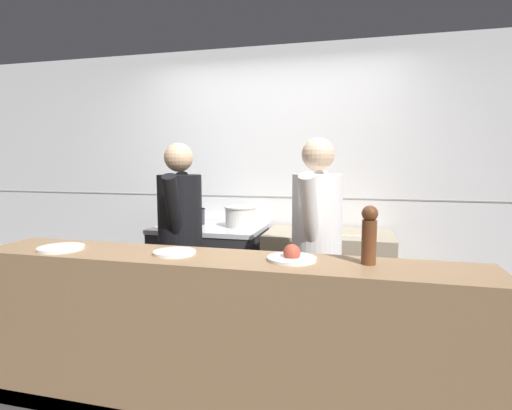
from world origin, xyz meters
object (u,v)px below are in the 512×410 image
object	(u,v)px
stock_pot	(192,216)
sauce_pot	(241,216)
chefs_knife	(345,235)
plated_dish_appetiser	(175,252)
plated_dish_dessert	(292,256)
pepper_mill	(369,234)
chef_head_cook	(180,239)
plated_dish_main	(61,248)
chef_sous	(316,247)
oven_range	(211,273)

from	to	relation	value
stock_pot	sauce_pot	bearing A→B (deg)	-1.67
chefs_knife	plated_dish_appetiser	size ratio (longest dim) A/B	1.42
plated_dish_dessert	pepper_mill	xyz separation A→B (m)	(0.40, 0.02, 0.14)
chefs_knife	chef_head_cook	size ratio (longest dim) A/B	0.22
plated_dish_main	chef_head_cook	world-z (taller)	chef_head_cook
plated_dish_main	pepper_mill	xyz separation A→B (m)	(1.82, 0.10, 0.15)
plated_dish_main	chef_sous	world-z (taller)	chef_sous
chef_sous	chef_head_cook	bearing A→B (deg)	-178.19
plated_dish_main	pepper_mill	world-z (taller)	pepper_mill
oven_range	sauce_pot	distance (m)	0.62
oven_range	sauce_pot	size ratio (longest dim) A/B	3.33
plated_dish_dessert	pepper_mill	bearing A→B (deg)	2.56
plated_dish_dessert	pepper_mill	distance (m)	0.43
chefs_knife	chef_head_cook	xyz separation A→B (m)	(-1.22, -0.58, 0.02)
oven_range	chefs_knife	distance (m)	1.33
sauce_pot	chef_head_cook	size ratio (longest dim) A/B	0.18
chefs_knife	chef_sous	distance (m)	0.69
chefs_knife	plated_dish_appetiser	distance (m)	1.57
sauce_pot	chefs_knife	xyz separation A→B (m)	(0.96, -0.17, -0.11)
sauce_pot	plated_dish_main	size ratio (longest dim) A/B	1.09
oven_range	chef_sous	bearing A→B (deg)	-36.47
oven_range	plated_dish_dessert	xyz separation A→B (m)	(0.99, -1.35, 0.54)
plated_dish_main	pepper_mill	bearing A→B (deg)	3.28
sauce_pot	chef_head_cook	world-z (taller)	chef_head_cook
chefs_knife	plated_dish_appetiser	bearing A→B (deg)	-127.00
plated_dish_main	plated_dish_appetiser	size ratio (longest dim) A/B	1.10
oven_range	sauce_pot	world-z (taller)	sauce_pot
stock_pot	plated_dish_main	xyz separation A→B (m)	(-0.22, -1.50, -0.01)
stock_pot	plated_dish_appetiser	distance (m)	1.52
oven_range	plated_dish_main	bearing A→B (deg)	-106.58
chefs_knife	chef_head_cook	world-z (taller)	chef_head_cook
sauce_pot	chefs_knife	size ratio (longest dim) A/B	0.84
stock_pot	sauce_pot	size ratio (longest dim) A/B	0.85
stock_pot	chefs_knife	world-z (taller)	stock_pot
oven_range	chef_head_cook	bearing A→B (deg)	-87.81
plated_dish_dessert	chef_sous	world-z (taller)	chef_sous
sauce_pot	chefs_knife	bearing A→B (deg)	-9.91
oven_range	chef_sous	size ratio (longest dim) A/B	0.60
oven_range	plated_dish_appetiser	world-z (taller)	plated_dish_appetiser
stock_pot	chef_sous	bearing A→B (deg)	-33.66
plated_dish_appetiser	chef_sous	xyz separation A→B (m)	(0.77, 0.58, -0.05)
sauce_pot	plated_dish_main	distance (m)	1.64
stock_pot	pepper_mill	bearing A→B (deg)	-40.95
oven_range	chef_sous	distance (m)	1.41
chefs_knife	plated_dish_dessert	world-z (taller)	plated_dish_dessert
oven_range	pepper_mill	bearing A→B (deg)	-43.64
plated_dish_appetiser	pepper_mill	distance (m)	1.11
oven_range	chef_head_cook	size ratio (longest dim) A/B	0.61
plated_dish_dessert	pepper_mill	world-z (taller)	pepper_mill
chef_head_cook	chef_sous	world-z (taller)	chef_sous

